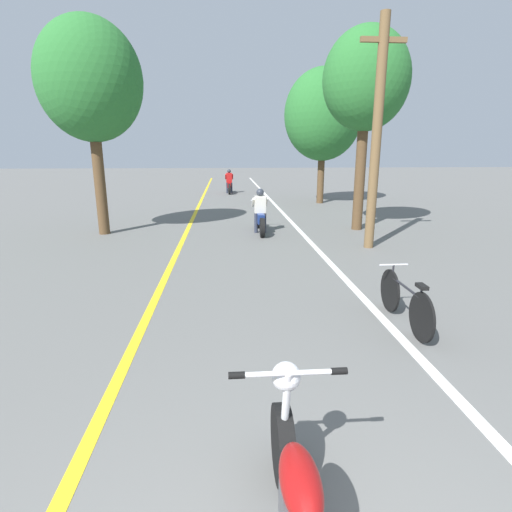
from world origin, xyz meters
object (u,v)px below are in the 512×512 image
Objects in this scene: roadside_tree_left at (90,82)px; motorcycle_rider_lead at (260,216)px; motorcycle_rider_far at (229,184)px; utility_pole at (377,134)px; motorcycle_foreground at (298,501)px; roadside_tree_right_far at (323,115)px; roadside_tree_right_near at (366,81)px; bicycle_parked at (405,301)px.

roadside_tree_left is 6.09m from motorcycle_rider_lead.
utility_pole is at bearing -76.23° from motorcycle_rider_far.
motorcycle_foreground is (4.10, -10.38, -3.90)m from roadside_tree_left.
utility_pole is 0.92× the size of roadside_tree_left.
roadside_tree_right_far is 1.02× the size of roadside_tree_left.
utility_pole is 2.97m from roadside_tree_right_near.
motorcycle_foreground is (-4.18, -17.22, -3.63)m from roadside_tree_right_far.
motorcycle_foreground is 0.91× the size of motorcycle_rider_far.
motorcycle_rider_far is (3.95, 11.82, -3.79)m from roadside_tree_left.
roadside_tree_right_far reaches higher than motorcycle_rider_lead.
roadside_tree_right_far is (0.37, 6.73, -0.39)m from roadside_tree_right_near.
utility_pole reaches higher than motorcycle_rider_lead.
motorcycle_foreground is (-3.33, -8.02, -2.44)m from utility_pole.
roadside_tree_right_far is 3.59× the size of bicycle_parked.
roadside_tree_right_near is (0.49, 2.47, 1.58)m from utility_pole.
motorcycle_rider_lead is at bearing 102.07° from bicycle_parked.
roadside_tree_right_far is 3.13× the size of motorcycle_foreground.
roadside_tree_left is at bearing 111.55° from motorcycle_foreground.
roadside_tree_right_far is at bearing 86.87° from roadside_tree_right_near.
roadside_tree_right_far is 7.48m from motorcycle_rider_far.
roadside_tree_right_near is 3.05× the size of motorcycle_foreground.
roadside_tree_right_far is at bearing 84.69° from utility_pole.
motorcycle_foreground is at bearing -103.65° from roadside_tree_right_far.
bicycle_parked is (2.29, -18.91, -0.16)m from motorcycle_rider_far.
roadside_tree_right_near is 7.91m from roadside_tree_left.
bicycle_parked is (-1.18, -4.74, -2.49)m from utility_pole.
roadside_tree_right_near is at bearing 70.02° from motorcycle_foreground.
utility_pole is at bearing 76.01° from bicycle_parked.
roadside_tree_right_near is at bearing 0.82° from roadside_tree_left.
motorcycle_rider_lead is 12.00m from motorcycle_rider_far.
roadside_tree_left reaches higher than motorcycle_foreground.
utility_pole is 14.78m from motorcycle_rider_far.
roadside_tree_right_near is at bearing 4.71° from motorcycle_rider_lead.
bicycle_parked is (2.15, 3.29, -0.06)m from motorcycle_foreground.
roadside_tree_right_far is 8.59m from motorcycle_rider_lead.
utility_pole is 2.70× the size of motorcycle_rider_lead.
motorcycle_rider_lead is at bearing -86.13° from motorcycle_rider_far.
roadside_tree_left is 3.52× the size of bicycle_parked.
roadside_tree_left is 2.93× the size of motorcycle_rider_lead.
roadside_tree_right_near is 8.44m from bicycle_parked.
motorcycle_rider_far is at bearing 108.69° from roadside_tree_right_near.
motorcycle_rider_lead is (4.76, -0.15, -3.81)m from roadside_tree_left.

